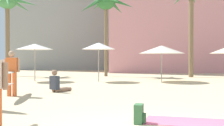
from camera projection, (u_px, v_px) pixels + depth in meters
The scene contains 10 objects.
hotel_pink at pixel (209, 12), 32.64m from camera, with size 22.84×11.38×13.52m, color pink.
palm_tree_far_left at pixel (106, 3), 22.52m from camera, with size 4.38×4.08×6.99m.
palm_tree_right at pixel (7, 5), 22.98m from camera, with size 4.80×4.80×7.05m.
cafe_umbrella_0 at pixel (35, 47), 17.40m from camera, with size 2.26×2.26×2.33m.
cafe_umbrella_1 at pixel (99, 46), 17.25m from camera, with size 2.06×2.06×2.39m.
cafe_umbrella_2 at pixel (162, 50), 17.21m from camera, with size 2.78×2.78×2.21m.
beach_towel at pixel (187, 122), 6.23m from camera, with size 1.83×0.93×0.01m, color #EF6684.
backpack at pixel (139, 114), 6.09m from camera, with size 0.29×0.33×0.42m.
person_near_right at pixel (10, 72), 10.43m from camera, with size 0.86×3.01×1.71m.
person_far_right at pixel (57, 84), 11.89m from camera, with size 0.85×0.96×0.95m.
Camera 1 is at (-0.58, -5.10, 1.40)m, focal length 45.27 mm.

